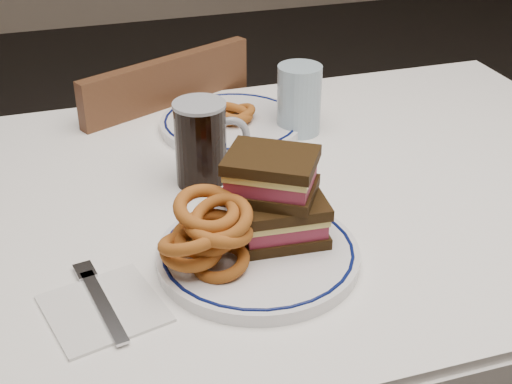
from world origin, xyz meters
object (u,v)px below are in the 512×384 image
object	(u,v)px
main_plate	(258,254)
chair_far	(149,207)
reuben_sandwich	(276,197)
far_plate	(232,123)
beer_mug	(202,143)

from	to	relation	value
main_plate	chair_far	bearing A→B (deg)	94.42
chair_far	reuben_sandwich	xyz separation A→B (m)	(0.09, -0.64, 0.37)
reuben_sandwich	far_plate	bearing A→B (deg)	83.03
main_plate	far_plate	distance (m)	0.43
reuben_sandwich	far_plate	world-z (taller)	reuben_sandwich
beer_mug	far_plate	bearing A→B (deg)	61.73
reuben_sandwich	beer_mug	bearing A→B (deg)	103.73
main_plate	beer_mug	bearing A→B (deg)	93.97
chair_far	beer_mug	xyz separation A→B (m)	(0.03, -0.43, 0.36)
chair_far	main_plate	xyz separation A→B (m)	(0.05, -0.66, 0.30)
reuben_sandwich	beer_mug	xyz separation A→B (m)	(-0.05, 0.21, -0.01)
chair_far	reuben_sandwich	bearing A→B (deg)	-82.32
reuben_sandwich	beer_mug	distance (m)	0.21
far_plate	reuben_sandwich	bearing A→B (deg)	-96.97
beer_mug	far_plate	size ratio (longest dim) A/B	0.52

